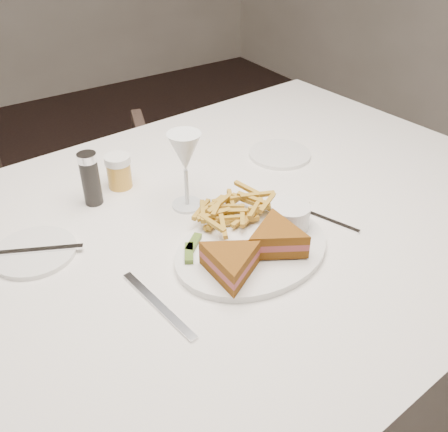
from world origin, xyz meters
TOP-DOWN VIEW (x-y plane):
  - ground at (0.00, 0.00)m, footprint 5.00×5.00m
  - table at (0.35, -0.39)m, footprint 1.63×1.16m
  - chair_far at (0.30, 0.49)m, footprint 0.78×0.76m
  - table_setting at (0.35, -0.43)m, footprint 0.81×0.57m

SIDE VIEW (x-z plane):
  - ground at x=0.00m, z-range 0.00..0.00m
  - chair_far at x=0.30m, z-range 0.00..0.64m
  - table at x=0.35m, z-range 0.00..0.75m
  - table_setting at x=0.35m, z-range 0.70..0.88m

